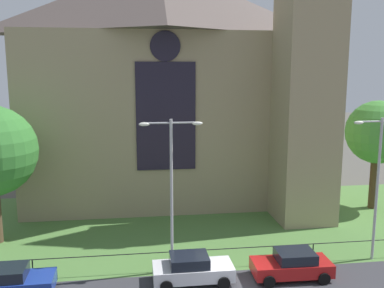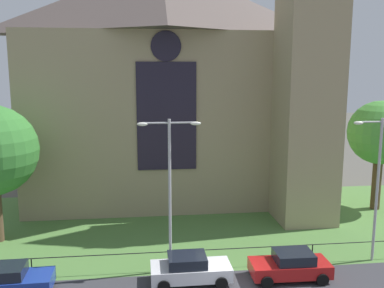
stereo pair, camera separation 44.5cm
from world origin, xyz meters
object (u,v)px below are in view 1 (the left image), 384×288
Objects in this scene: parked_car_blue at (9,282)px; tree_right_far at (378,133)px; church_building at (170,80)px; parked_car_white at (192,269)px; parked_car_red at (292,265)px; streetlamp_near at (171,177)px; streetlamp_far at (378,171)px.

tree_right_far is at bearing 20.97° from parked_car_blue.
tree_right_far is (16.08, -5.57, -4.09)m from church_building.
parked_car_white and parked_car_red have the same top height.
streetlamp_near is 8.01m from parked_car_red.
parked_car_red is at bearing -2.36° from parked_car_white.
church_building reaches higher than streetlamp_near.
streetlamp_near is at bearing 9.27° from parked_car_blue.
streetlamp_far is (10.74, -14.54, -4.93)m from church_building.
streetlamp_near reaches higher than parked_car_blue.
parked_car_red is (5.16, -16.13, -9.53)m from church_building.
church_building is 18.54m from parked_car_white.
tree_right_far is at bearing 32.45° from parked_car_white.
streetlamp_near is 9.54m from parked_car_blue.
tree_right_far is at bearing 59.25° from streetlamp_far.
tree_right_far reaches higher than parked_car_red.
church_building reaches higher than parked_car_red.
tree_right_far is 1.03× the size of streetlamp_near.
streetlamp_far is 20.67m from parked_car_blue.
streetlamp_near is 11.91m from streetlamp_far.
parked_car_white is at bearing -90.85° from church_building.
parked_car_blue is at bearing -169.20° from streetlamp_near.
tree_right_far reaches higher than parked_car_white.
church_building is 6.12× the size of parked_car_blue.
parked_car_blue is 9.12m from parked_car_white.
parked_car_blue is (-25.43, -10.53, -5.44)m from tree_right_far.
streetlamp_near is 1.01× the size of streetlamp_far.
streetlamp_near is 2.01× the size of parked_car_red.
parked_car_blue is at bearing -120.15° from church_building.
streetlamp_far reaches higher than parked_car_blue.
tree_right_far is 16.14m from parked_car_red.
parked_car_red is at bearing -14.14° from streetlamp_near.
parked_car_red is at bearing -1.66° from parked_car_blue.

